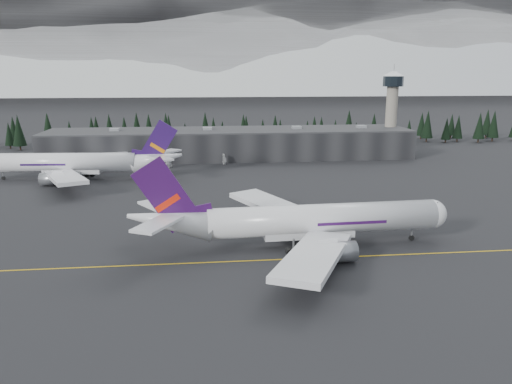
{
  "coord_description": "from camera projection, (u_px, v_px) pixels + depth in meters",
  "views": [
    {
      "loc": [
        -12.88,
        -96.41,
        37.05
      ],
      "look_at": [
        0.0,
        20.0,
        9.0
      ],
      "focal_mm": 35.0,
      "sensor_mm": 36.0,
      "label": 1
    }
  ],
  "objects": [
    {
      "name": "ground",
      "position": [
        267.0,
        257.0,
        103.2
      ],
      "size": [
        1400.0,
        1400.0,
        0.0
      ],
      "primitive_type": "plane",
      "color": "black",
      "rests_on": "ground"
    },
    {
      "name": "taxiline",
      "position": [
        268.0,
        260.0,
        101.26
      ],
      "size": [
        400.0,
        0.4,
        0.02
      ],
      "primitive_type": "cube",
      "color": "gold",
      "rests_on": "ground"
    },
    {
      "name": "terminal",
      "position": [
        230.0,
        144.0,
        222.55
      ],
      "size": [
        160.0,
        30.0,
        12.6
      ],
      "color": "black",
      "rests_on": "ground"
    },
    {
      "name": "control_tower",
      "position": [
        392.0,
        103.0,
        229.49
      ],
      "size": [
        10.0,
        10.0,
        37.7
      ],
      "color": "gray",
      "rests_on": "ground"
    },
    {
      "name": "treeline",
      "position": [
        226.0,
        131.0,
        258.04
      ],
      "size": [
        360.0,
        20.0,
        15.0
      ],
      "primitive_type": "cube",
      "color": "black",
      "rests_on": "ground"
    },
    {
      "name": "mountain_ridge",
      "position": [
        206.0,
        91.0,
        1069.79
      ],
      "size": [
        4400.0,
        900.0,
        420.0
      ],
      "primitive_type": null,
      "color": "white",
      "rests_on": "ground"
    },
    {
      "name": "jet_main",
      "position": [
        295.0,
        221.0,
        107.78
      ],
      "size": [
        70.78,
        65.26,
        20.8
      ],
      "rotation": [
        0.0,
        0.0,
        0.04
      ],
      "color": "silver",
      "rests_on": "ground"
    },
    {
      "name": "jet_parked",
      "position": [
        80.0,
        163.0,
        176.77
      ],
      "size": [
        72.02,
        66.28,
        21.18
      ],
      "rotation": [
        0.0,
        0.0,
        3.06
      ],
      "color": "silver",
      "rests_on": "ground"
    },
    {
      "name": "gse_vehicle_a",
      "position": [
        169.0,
        166.0,
        199.52
      ],
      "size": [
        3.91,
        5.79,
        1.47
      ],
      "primitive_type": "imported",
      "rotation": [
        0.0,
        0.0,
        0.3
      ],
      "color": "silver",
      "rests_on": "ground"
    },
    {
      "name": "gse_vehicle_b",
      "position": [
        224.0,
        163.0,
        206.42
      ],
      "size": [
        4.79,
        2.34,
        1.57
      ],
      "primitive_type": "imported",
      "rotation": [
        0.0,
        0.0,
        -1.46
      ],
      "color": "silver",
      "rests_on": "ground"
    }
  ]
}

